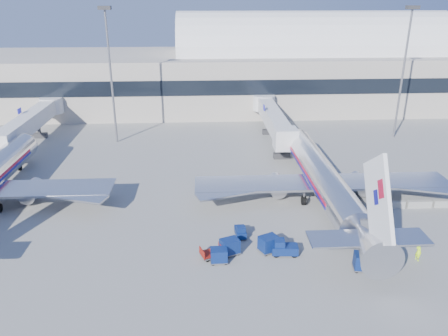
{
  "coord_description": "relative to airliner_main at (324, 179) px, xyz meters",
  "views": [
    {
      "loc": [
        -5.04,
        -44.44,
        24.17
      ],
      "look_at": [
        -2.33,
        6.0,
        4.11
      ],
      "focal_mm": 35.0,
      "sensor_mm": 36.0,
      "label": 1
    }
  ],
  "objects": [
    {
      "name": "mast_east",
      "position": [
        20.0,
        25.49,
        11.87
      ],
      "size": [
        2.0,
        1.2,
        22.6
      ],
      "color": "slate",
      "rests_on": "ground"
    },
    {
      "name": "terminal",
      "position": [
        -23.6,
        51.46,
        4.6
      ],
      "size": [
        170.0,
        28.15,
        21.0
      ],
      "color": "#B2AA9E",
      "rests_on": "ground"
    },
    {
      "name": "tug_left",
      "position": [
        -11.09,
        -8.22,
        -2.3
      ],
      "size": [
        1.18,
        2.17,
        1.38
      ],
      "rotation": [
        0.0,
        0.0,
        1.63
      ],
      "color": "#0B1E54",
      "rests_on": "ground"
    },
    {
      "name": "jetbridge_mid",
      "position": [
        -44.4,
        26.3,
        1.0
      ],
      "size": [
        4.4,
        27.5,
        6.25
      ],
      "color": "silver",
      "rests_on": "ground"
    },
    {
      "name": "jetbridge_near",
      "position": [
        -2.4,
        26.3,
        1.0
      ],
      "size": [
        4.4,
        27.5,
        6.25
      ],
      "color": "silver",
      "rests_on": "ground"
    },
    {
      "name": "cart_solo_far",
      "position": [
        3.56,
        -9.43,
        -1.98
      ],
      "size": [
        2.51,
        2.37,
        1.77
      ],
      "rotation": [
        0.0,
        0.0,
        -0.57
      ],
      "color": "#0B1E54",
      "rests_on": "ground"
    },
    {
      "name": "cart_open_red",
      "position": [
        -14.24,
        -12.05,
        -2.51
      ],
      "size": [
        2.53,
        2.15,
        0.58
      ],
      "rotation": [
        0.0,
        0.0,
        0.35
      ],
      "color": "slate",
      "rests_on": "ground"
    },
    {
      "name": "airliner_main",
      "position": [
        0.0,
        0.0,
        0.0
      ],
      "size": [
        32.0,
        37.26,
        12.07
      ],
      "color": "silver",
      "rests_on": "ground"
    },
    {
      "name": "cart_train_c",
      "position": [
        -13.59,
        -12.93,
        -2.14
      ],
      "size": [
        1.71,
        1.33,
        1.47
      ],
      "rotation": [
        0.0,
        0.0,
        0.03
      ],
      "color": "#0B1E54",
      "rests_on": "ground"
    },
    {
      "name": "tug_right",
      "position": [
        0.47,
        -7.25,
        -2.32
      ],
      "size": [
        2.26,
        1.6,
        1.33
      ],
      "rotation": [
        0.0,
        0.0,
        -0.31
      ],
      "color": "#0B1E54",
      "rests_on": "ground"
    },
    {
      "name": "ground",
      "position": [
        -10.0,
        -4.51,
        -2.93
      ],
      "size": [
        260.0,
        260.0,
        0.0
      ],
      "primitive_type": "plane",
      "color": "gray",
      "rests_on": "ground"
    },
    {
      "name": "barrier_near",
      "position": [
        8.0,
        -2.51,
        -2.48
      ],
      "size": [
        3.0,
        0.55,
        0.9
      ],
      "primitive_type": "cube",
      "color": "#9E9E96",
      "rests_on": "ground"
    },
    {
      "name": "cart_train_a",
      "position": [
        -8.51,
        -11.28,
        -2.03
      ],
      "size": [
        2.36,
        2.15,
        1.68
      ],
      "rotation": [
        0.0,
        0.0,
        0.46
      ],
      "color": "#0B1E54",
      "rests_on": "ground"
    },
    {
      "name": "tug_lead",
      "position": [
        -7.09,
        -11.92,
        -2.16
      ],
      "size": [
        2.66,
        1.45,
        1.68
      ],
      "rotation": [
        0.0,
        0.0,
        -0.06
      ],
      "color": "#0B1E54",
      "rests_on": "ground"
    },
    {
      "name": "barrier_far",
      "position": [
        14.6,
        -2.51,
        -2.48
      ],
      "size": [
        3.0,
        0.55,
        0.9
      ],
      "primitive_type": "cube",
      "color": "#9E9E96",
      "rests_on": "ground"
    },
    {
      "name": "mast_west",
      "position": [
        -30.0,
        25.49,
        11.87
      ],
      "size": [
        2.0,
        1.2,
        22.6
      ],
      "color": "slate",
      "rests_on": "ground"
    },
    {
      "name": "barrier_mid",
      "position": [
        11.3,
        -2.51,
        -2.48
      ],
      "size": [
        3.0,
        0.55,
        0.9
      ],
      "primitive_type": "cube",
      "color": "#9E9E96",
      "rests_on": "ground"
    },
    {
      "name": "cart_train_b",
      "position": [
        -12.45,
        -11.54,
        -2.05
      ],
      "size": [
        2.25,
        2.01,
        1.63
      ],
      "rotation": [
        0.0,
        0.0,
        0.38
      ],
      "color": "#0B1E54",
      "rests_on": "ground"
    },
    {
      "name": "cart_solo_near",
      "position": [
        -0.02,
        -14.92,
        -2.01
      ],
      "size": [
        2.16,
        1.78,
        1.72
      ],
      "rotation": [
        0.0,
        0.0,
        -0.16
      ],
      "color": "#0B1E54",
      "rests_on": "ground"
    },
    {
      "name": "ramp_worker",
      "position": [
        5.82,
        -13.6,
        -2.01
      ],
      "size": [
        0.58,
        0.75,
        1.84
      ],
      "primitive_type": "imported",
      "rotation": [
        0.0,
        0.0,
        1.8
      ],
      "color": "#BAF71A",
      "rests_on": "ground"
    }
  ]
}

